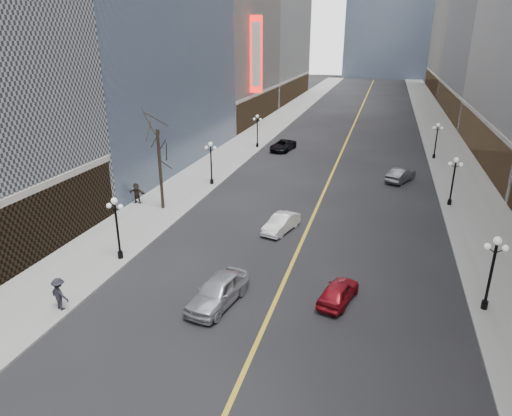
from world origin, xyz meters
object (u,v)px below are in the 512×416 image
Objects in this scene: streetlamp_east_3 at (437,137)px; streetlamp_west_1 at (117,222)px; streetlamp_east_1 at (492,266)px; car_nb_far at (283,145)px; car_sb_mid at (338,292)px; streetlamp_east_2 at (454,176)px; car_nb_near at (218,291)px; car_nb_mid at (281,223)px; streetlamp_west_3 at (257,127)px; streetlamp_west_2 at (211,159)px; car_sb_far at (401,175)px.

streetlamp_east_3 is 43.05m from streetlamp_west_1.
car_nb_far is at bearing 119.15° from streetlamp_east_1.
car_nb_far is at bearing -58.37° from car_sb_mid.
streetlamp_east_2 is at bearing 90.00° from streetlamp_east_1.
streetlamp_east_1 is 15.53m from car_nb_near.
car_nb_far is 38.52m from car_sb_mid.
car_nb_mid is 1.08× the size of car_sb_mid.
streetlamp_east_3 reaches higher than car_nb_mid.
streetlamp_east_1 is at bearing -90.00° from streetlamp_east_2.
car_sb_mid is (11.56, -36.75, -0.06)m from car_nb_far.
streetlamp_west_1 is at bearing -142.67° from streetlamp_east_2.
streetlamp_west_3 reaches higher than car_nb_far.
streetlamp_east_3 is at bearing 37.33° from streetlamp_west_2.
streetlamp_west_3 is 40.45m from car_nb_near.
streetlamp_east_2 is 1.00× the size of streetlamp_west_1.
streetlamp_west_2 is 14.15m from car_nb_mid.
car_nb_far is at bearing -9.94° from car_sb_far.
streetlamp_east_1 is 29.68m from streetlamp_west_2.
car_nb_mid is 19.28m from car_sb_far.
car_sb_mid is (-8.21, -1.30, -2.24)m from streetlamp_east_1.
streetlamp_west_2 is 0.99× the size of car_sb_far.
streetlamp_west_2 reaches higher than car_nb_far.
car_nb_near is 7.13m from car_sb_mid.
car_sb_far is at bearing -110.99° from streetlamp_east_3.
streetlamp_west_1 is 15.61m from car_sb_mid.
car_sb_far is at bearing 52.11° from streetlamp_west_1.
car_sb_far is at bearing 19.43° from streetlamp_west_2.
streetlamp_west_1 is at bearing 9.35° from car_sb_mid.
streetlamp_west_1 reaches higher than car_nb_far.
streetlamp_east_1 is at bearing 23.30° from car_nb_near.
streetlamp_west_3 is 0.89× the size of car_nb_near.
streetlamp_west_2 is at bearing -93.96° from car_nb_far.
streetlamp_east_1 is at bearing -37.33° from streetlamp_west_2.
streetlamp_east_3 is 23.60m from streetlamp_west_3.
car_sb_mid is at bearing -102.41° from streetlamp_east_3.
streetlamp_east_1 is 23.60m from streetlamp_west_1.
streetlamp_east_3 is at bearing -86.44° from car_sb_far.
car_nb_far is (-4.77, 38.92, -0.14)m from car_nb_near.
car_sb_mid is at bearing -67.58° from streetlamp_west_3.
streetlamp_west_1 reaches higher than car_nb_mid.
car_nb_mid is at bearing 94.32° from car_nb_near.
streetlamp_west_3 is (-23.60, 36.00, 0.00)m from streetlamp_east_1.
streetlamp_east_2 is at bearing 37.33° from streetlamp_west_1.
streetlamp_west_1 is at bearing -123.25° from streetlamp_east_3.
streetlamp_west_1 is 31.51m from car_sb_far.
streetlamp_east_3 is 12.17m from car_sb_far.
streetlamp_east_1 is 0.99× the size of car_sb_far.
car_sb_far reaches higher than car_sb_mid.
car_sb_far reaches higher than car_nb_far.
car_nb_near is 1.29× the size of car_sb_mid.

